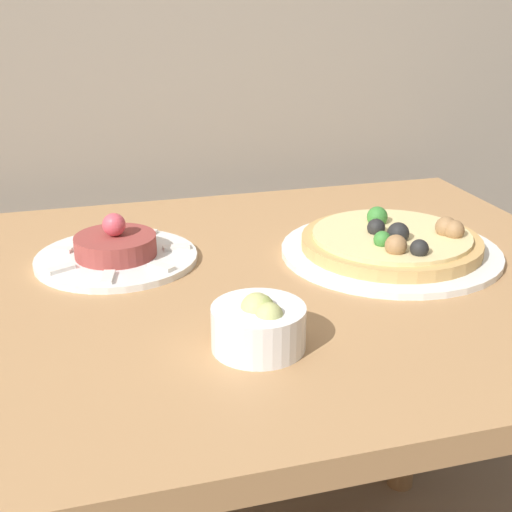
% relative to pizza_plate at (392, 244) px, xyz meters
% --- Properties ---
extents(dining_table, '(1.26, 0.82, 0.74)m').
position_rel_pizza_plate_xyz_m(dining_table, '(-0.33, -0.03, -0.12)').
color(dining_table, '#AD7F51').
rests_on(dining_table, ground_plane).
extents(pizza_plate, '(0.34, 0.34, 0.06)m').
position_rel_pizza_plate_xyz_m(pizza_plate, '(0.00, 0.00, 0.00)').
color(pizza_plate, white).
rests_on(pizza_plate, dining_table).
extents(tartare_plate, '(0.24, 0.24, 0.08)m').
position_rel_pizza_plate_xyz_m(tartare_plate, '(-0.41, 0.09, -0.00)').
color(tartare_plate, white).
rests_on(tartare_plate, dining_table).
extents(small_bowl, '(0.11, 0.11, 0.07)m').
position_rel_pizza_plate_xyz_m(small_bowl, '(-0.28, -0.23, 0.01)').
color(small_bowl, white).
rests_on(small_bowl, dining_table).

